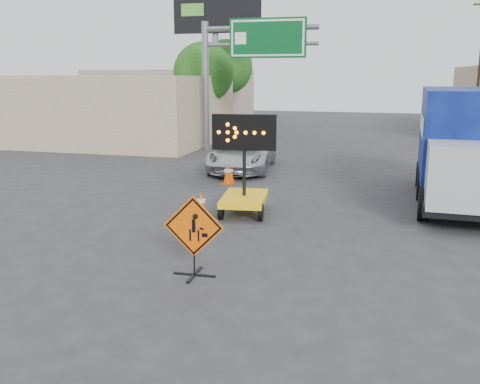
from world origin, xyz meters
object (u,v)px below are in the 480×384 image
at_px(construction_sign, 194,234).
at_px(arrow_board, 244,192).
at_px(pickup_truck, 243,153).
at_px(box_truck, 460,152).

height_order(construction_sign, arrow_board, arrow_board).
xyz_separation_m(pickup_truck, box_truck, (8.30, -4.00, 0.91)).
xyz_separation_m(arrow_board, box_truck, (6.32, 3.21, 0.99)).
height_order(arrow_board, box_truck, box_truck).
height_order(pickup_truck, box_truck, box_truck).
relative_size(construction_sign, arrow_board, 0.58).
bearing_deg(box_truck, arrow_board, -151.08).
bearing_deg(construction_sign, pickup_truck, 98.60).
height_order(construction_sign, pickup_truck, construction_sign).
distance_m(pickup_truck, box_truck, 9.26).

